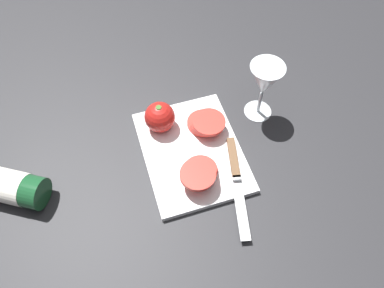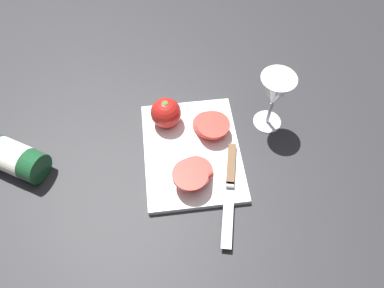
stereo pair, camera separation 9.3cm
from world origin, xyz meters
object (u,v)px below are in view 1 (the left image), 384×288
(knife, at_px, (235,168))
(whole_tomato, at_px, (160,117))
(wine_bottle, at_px, (1,184))
(tomato_slice_stack_near, at_px, (199,173))
(wine_glass, at_px, (265,82))
(tomato_slice_stack_far, at_px, (206,123))

(knife, bearing_deg, whole_tomato, -129.24)
(wine_bottle, distance_m, whole_tomato, 0.41)
(whole_tomato, xyz_separation_m, tomato_slice_stack_near, (-0.18, -0.05, -0.02))
(wine_glass, bearing_deg, knife, 140.60)
(wine_bottle, distance_m, wine_glass, 0.68)
(wine_glass, xyz_separation_m, whole_tomato, (0.02, 0.27, -0.06))
(knife, xyz_separation_m, tomato_slice_stack_far, (0.14, 0.03, 0.01))
(knife, xyz_separation_m, tomato_slice_stack_near, (0.00, 0.09, 0.02))
(whole_tomato, distance_m, knife, 0.23)
(tomato_slice_stack_near, bearing_deg, tomato_slice_stack_far, -24.84)
(wine_bottle, distance_m, tomato_slice_stack_near, 0.47)
(wine_bottle, xyz_separation_m, knife, (-0.12, -0.55, -0.02))
(wine_bottle, bearing_deg, knife, -102.03)
(wine_glass, xyz_separation_m, tomato_slice_stack_far, (-0.02, 0.16, -0.08))
(wine_bottle, bearing_deg, wine_glass, -86.21)
(tomato_slice_stack_near, bearing_deg, whole_tomato, 15.54)
(wine_glass, bearing_deg, wine_bottle, 93.79)
(wine_glass, height_order, tomato_slice_stack_near, wine_glass)
(wine_bottle, relative_size, wine_glass, 1.75)
(whole_tomato, bearing_deg, knife, -142.35)
(wine_bottle, relative_size, whole_tomato, 3.74)
(whole_tomato, bearing_deg, wine_bottle, 99.24)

